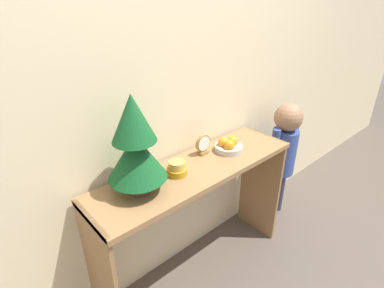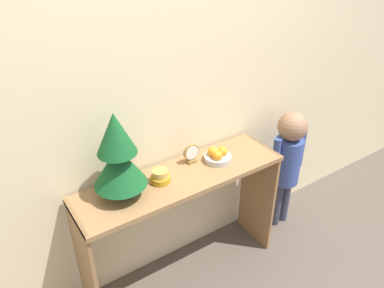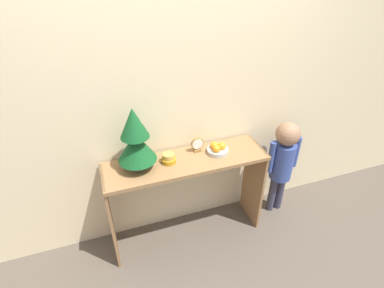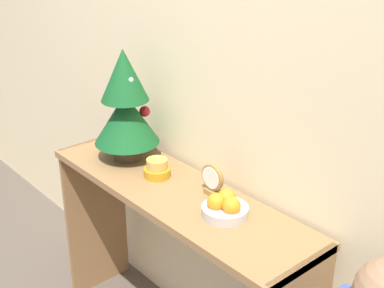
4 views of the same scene
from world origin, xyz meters
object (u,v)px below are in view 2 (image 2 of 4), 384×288
singing_bowl (160,177)px  child_figure (288,156)px  mini_tree (118,156)px  fruit_bowl (218,156)px  desk_clock (191,154)px

singing_bowl → child_figure: size_ratio=0.11×
child_figure → mini_tree: bearing=179.1°
fruit_bowl → singing_bowl: (-0.40, 0.00, -0.00)m
mini_tree → child_figure: mini_tree is taller
desk_clock → child_figure: 0.83m
mini_tree → fruit_bowl: 0.66m
singing_bowl → fruit_bowl: bearing=-0.4°
mini_tree → fruit_bowl: bearing=-1.4°
fruit_bowl → mini_tree: bearing=178.6°
singing_bowl → desk_clock: (0.26, 0.07, 0.03)m
fruit_bowl → desk_clock: (-0.14, 0.07, 0.03)m
fruit_bowl → child_figure: 0.68m
singing_bowl → child_figure: child_figure is taller
singing_bowl → child_figure: bearing=-0.4°
desk_clock → singing_bowl: bearing=-164.9°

